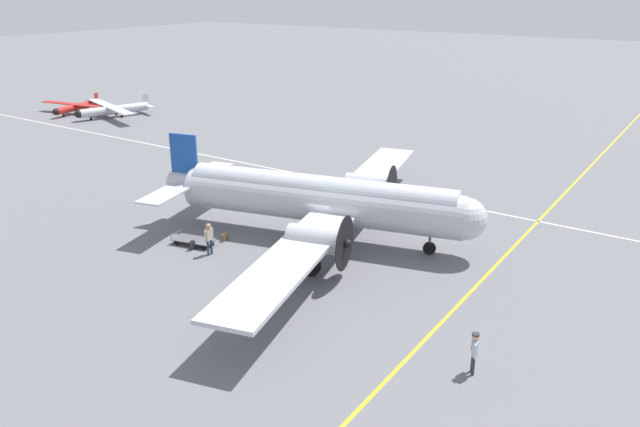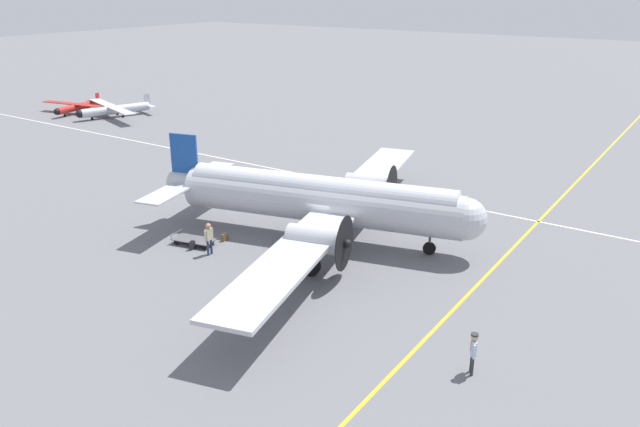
% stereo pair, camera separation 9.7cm
% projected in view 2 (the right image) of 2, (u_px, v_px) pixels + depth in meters
% --- Properties ---
extents(ground_plane, '(300.00, 300.00, 0.00)m').
position_uv_depth(ground_plane, '(320.00, 239.00, 35.98)').
color(ground_plane, slate).
extents(apron_line_eastwest, '(120.00, 0.16, 0.01)m').
position_uv_depth(apron_line_eastwest, '(481.00, 281.00, 30.90)').
color(apron_line_eastwest, gold).
rests_on(apron_line_eastwest, ground_plane).
extents(apron_line_northsouth, '(0.16, 120.00, 0.01)m').
position_uv_depth(apron_line_northsouth, '(399.00, 194.00, 43.63)').
color(apron_line_northsouth, silver).
rests_on(apron_line_northsouth, ground_plane).
extents(airliner_main, '(27.30, 19.08, 5.45)m').
position_uv_depth(airliner_main, '(326.00, 200.00, 35.02)').
color(airliner_main, silver).
rests_on(airliner_main, ground_plane).
extents(crew_foreground, '(0.53, 0.39, 1.73)m').
position_uv_depth(crew_foreground, '(473.00, 349.00, 23.22)').
color(crew_foreground, '#2D2D33').
rests_on(crew_foreground, ground_plane).
extents(passenger_boarding, '(0.62, 0.29, 1.81)m').
position_uv_depth(passenger_boarding, '(209.00, 236.00, 33.51)').
color(passenger_boarding, navy).
rests_on(passenger_boarding, ground_plane).
extents(suitcase_near_door, '(0.40, 0.15, 0.47)m').
position_uv_depth(suitcase_near_door, '(225.00, 237.00, 35.64)').
color(suitcase_near_door, brown).
rests_on(suitcase_near_door, ground_plane).
extents(suitcase_upright_spare, '(0.36, 0.17, 0.52)m').
position_uv_depth(suitcase_upright_spare, '(192.00, 245.00, 34.46)').
color(suitcase_upright_spare, '#232328').
rests_on(suitcase_upright_spare, ground_plane).
extents(baggage_cart, '(1.55, 2.54, 0.56)m').
position_uv_depth(baggage_cart, '(194.00, 240.00, 35.11)').
color(baggage_cart, '#56565B').
rests_on(baggage_cart, ground_plane).
extents(light_aircraft_distant, '(6.98, 9.28, 1.82)m').
position_uv_depth(light_aircraft_distant, '(77.00, 107.00, 69.92)').
color(light_aircraft_distant, '#B2231E').
rests_on(light_aircraft_distant, ground_plane).
extents(light_aircraft_taxiing, '(8.41, 10.98, 2.13)m').
position_uv_depth(light_aircraft_taxiing, '(113.00, 109.00, 67.92)').
color(light_aircraft_taxiing, '#B7BCC6').
rests_on(light_aircraft_taxiing, ground_plane).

